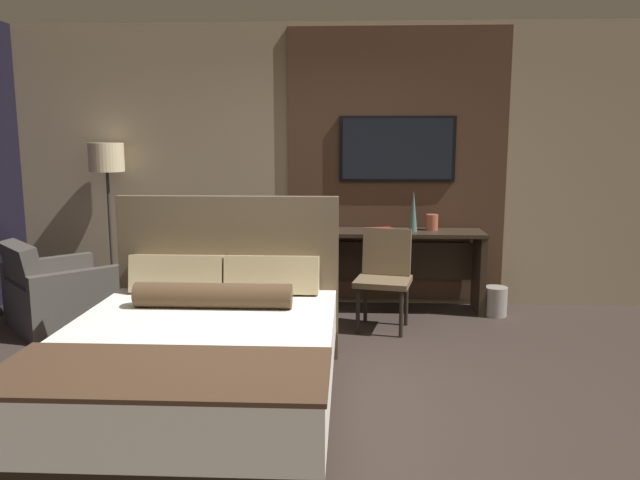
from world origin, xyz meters
The scene contains 12 objects.
ground_plane centered at (0.00, 0.00, 0.00)m, with size 16.00×16.00×0.00m, color #332823.
wall_back_tv_panel centered at (0.11, 2.59, 1.40)m, with size 7.20×0.09×2.80m.
bed centered at (-0.53, -0.05, 0.33)m, with size 1.68×2.16×1.26m.
desk centered at (0.85, 2.33, 0.53)m, with size 1.66×0.47×0.80m.
tv centered at (0.85, 2.52, 1.58)m, with size 1.14×0.04×0.64m.
desk_chair centered at (0.71, 1.75, 0.53)m, with size 0.55×0.55×0.88m.
armchair_by_window centered at (-2.21, 1.63, 0.27)m, with size 1.19×1.19×0.80m.
floor_lamp centered at (-2.00, 2.34, 1.37)m, with size 0.34×0.34×1.64m.
vase_tall centered at (1.00, 2.27, 0.99)m, with size 0.08×0.08×0.40m.
vase_short centered at (1.20, 2.36, 0.87)m, with size 0.12×0.12×0.15m.
book centered at (0.70, 2.27, 0.81)m, with size 0.26×0.21×0.03m.
waste_bin centered at (1.79, 2.16, 0.14)m, with size 0.22×0.22×0.28m.
Camera 1 is at (0.39, -3.71, 1.71)m, focal length 35.00 mm.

